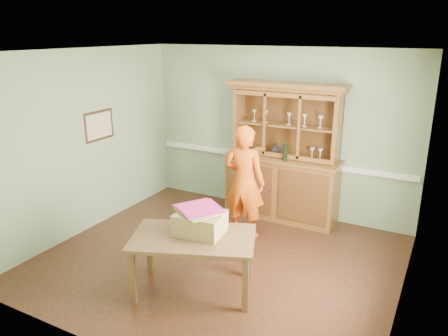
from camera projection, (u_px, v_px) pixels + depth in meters
The scene contains 14 objects.
floor at pixel (219, 260), 5.83m from camera, with size 4.50×4.50×0.00m, color #4C2818.
ceiling at pixel (218, 52), 5.02m from camera, with size 4.50×4.50×0.00m, color white.
wall_back at pixel (278, 132), 7.10m from camera, with size 4.50×4.50×0.00m, color gray.
wall_left at pixel (85, 143), 6.44m from camera, with size 4.00×4.00×0.00m, color gray.
wall_right at pixel (413, 194), 4.41m from camera, with size 4.00×4.00×0.00m, color gray.
wall_front at pixel (105, 224), 3.74m from camera, with size 4.50×4.50×0.00m, color gray.
chair_rail at pixel (276, 159), 7.22m from camera, with size 4.41×0.05×0.08m, color white.
framed_map at pixel (99, 126), 6.62m from camera, with size 0.03×0.60×0.46m.
window_panel at pixel (409, 189), 4.12m from camera, with size 0.03×0.96×1.36m.
china_hutch at pixel (283, 172), 6.98m from camera, with size 1.85×0.61×2.18m.
dining_table at pixel (193, 243), 4.98m from camera, with size 1.60×1.29×0.70m.
cardboard_box at pixel (200, 223), 5.01m from camera, with size 0.53×0.43×0.25m, color tan.
kite_stack at pixel (199, 209), 5.01m from camera, with size 0.63×0.63×0.05m.
person at pixel (245, 182), 6.30m from camera, with size 0.61×0.40×1.68m, color #E6560E.
Camera 1 is at (2.52, -4.53, 2.94)m, focal length 35.00 mm.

